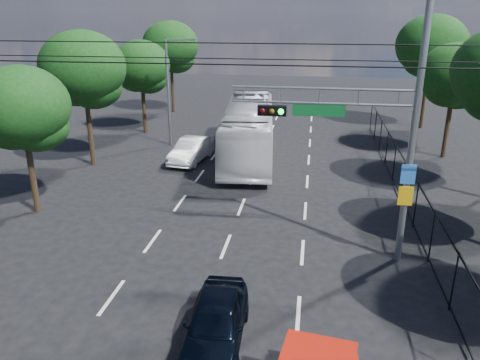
% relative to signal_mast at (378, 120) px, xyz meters
% --- Properties ---
extents(lane_markings, '(6.12, 38.00, 0.01)m').
position_rel_signal_mast_xyz_m(lane_markings, '(-5.28, 6.01, -5.24)').
color(lane_markings, beige).
rests_on(lane_markings, ground).
extents(signal_mast, '(6.43, 0.39, 9.50)m').
position_rel_signal_mast_xyz_m(signal_mast, '(0.00, 0.00, 0.00)').
color(signal_mast, slate).
rests_on(signal_mast, ground).
extents(streetlight_left, '(2.09, 0.22, 7.08)m').
position_rel_signal_mast_xyz_m(streetlight_left, '(-11.62, 14.01, -1.30)').
color(streetlight_left, slate).
rests_on(streetlight_left, ground).
extents(utility_wires, '(22.00, 5.04, 0.74)m').
position_rel_signal_mast_xyz_m(utility_wires, '(-5.28, 0.84, 1.99)').
color(utility_wires, black).
rests_on(utility_wires, ground).
extents(fence_right, '(0.06, 34.03, 2.00)m').
position_rel_signal_mast_xyz_m(fence_right, '(2.32, 4.18, -4.21)').
color(fence_right, black).
rests_on(fence_right, ground).
extents(tree_right_d, '(4.32, 4.32, 7.02)m').
position_rel_signal_mast_xyz_m(tree_right_d, '(6.13, 14.03, -0.39)').
color(tree_right_d, black).
rests_on(tree_right_d, ground).
extents(tree_right_e, '(5.28, 5.28, 8.58)m').
position_rel_signal_mast_xyz_m(tree_right_e, '(6.33, 22.03, 0.69)').
color(tree_right_e, black).
rests_on(tree_right_e, ground).
extents(tree_left_b, '(4.08, 4.08, 6.63)m').
position_rel_signal_mast_xyz_m(tree_left_b, '(-14.47, 2.03, -0.66)').
color(tree_left_b, black).
rests_on(tree_left_b, ground).
extents(tree_left_c, '(4.80, 4.80, 7.80)m').
position_rel_signal_mast_xyz_m(tree_left_c, '(-15.07, 9.03, 0.15)').
color(tree_left_c, black).
rests_on(tree_left_c, ground).
extents(tree_left_d, '(4.20, 4.20, 6.83)m').
position_rel_signal_mast_xyz_m(tree_left_d, '(-14.67, 17.03, -0.52)').
color(tree_left_d, black).
rests_on(tree_left_d, ground).
extents(tree_left_e, '(4.92, 4.92, 7.99)m').
position_rel_signal_mast_xyz_m(tree_left_e, '(-14.87, 25.03, 0.29)').
color(tree_left_e, black).
rests_on(tree_left_e, ground).
extents(navy_hatchback, '(1.76, 4.02, 1.35)m').
position_rel_signal_mast_xyz_m(navy_hatchback, '(-4.50, -5.61, -4.57)').
color(navy_hatchback, black).
rests_on(navy_hatchback, ground).
extents(white_bus, '(4.12, 12.59, 3.44)m').
position_rel_signal_mast_xyz_m(white_bus, '(-6.11, 12.18, -3.52)').
color(white_bus, silver).
rests_on(white_bus, ground).
extents(white_van, '(2.04, 4.46, 1.42)m').
position_rel_signal_mast_xyz_m(white_van, '(-9.41, 10.60, -4.53)').
color(white_van, silver).
rests_on(white_van, ground).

